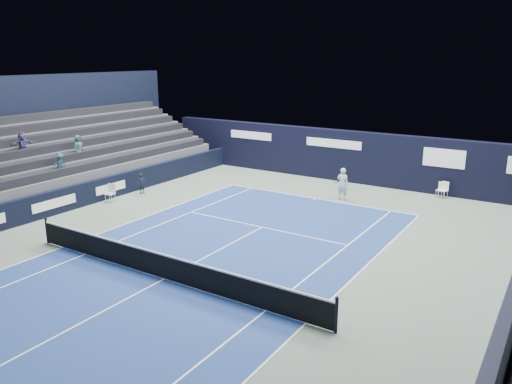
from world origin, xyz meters
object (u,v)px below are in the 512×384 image
folding_chair_back_b (441,189)px  line_judge_chair (111,192)px  folding_chair_back_a (445,187)px  tennis_player (343,184)px  tennis_net (163,266)px

folding_chair_back_b → line_judge_chair: line_judge_chair is taller
folding_chair_back_a → tennis_player: (-4.54, -3.29, 0.27)m
folding_chair_back_b → tennis_player: size_ratio=0.48×
folding_chair_back_a → line_judge_chair: (-14.63, -10.26, -0.05)m
folding_chair_back_a → tennis_net: tennis_net is taller
line_judge_chair → tennis_player: size_ratio=0.56×
folding_chair_back_b → line_judge_chair: bearing=-134.3°
tennis_net → tennis_player: tennis_player is taller
folding_chair_back_b → tennis_player: 5.48m
tennis_net → tennis_player: bearing=84.4°
folding_chair_back_a → tennis_net: size_ratio=0.07×
tennis_net → tennis_player: 12.61m
folding_chair_back_b → folding_chair_back_a: bearing=2.0°
tennis_player → line_judge_chair: bearing=-145.4°
folding_chair_back_b → line_judge_chair: 17.73m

